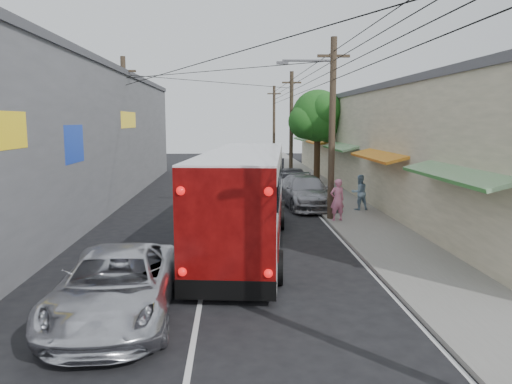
{
  "coord_description": "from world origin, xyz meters",
  "views": [
    {
      "loc": [
        0.8,
        -8.76,
        4.45
      ],
      "look_at": [
        1.67,
        8.99,
        1.91
      ],
      "focal_mm": 35.0,
      "sensor_mm": 36.0,
      "label": 1
    }
  ],
  "objects_px": {
    "jeepney": "(116,286)",
    "parked_suv": "(305,192)",
    "pedestrian_far": "(359,192)",
    "parked_car_far": "(276,166)",
    "parked_car_mid": "(293,180)",
    "pedestrian_near": "(337,200)",
    "coach_bus": "(246,197)"
  },
  "relations": [
    {
      "from": "parked_car_mid",
      "to": "parked_car_far",
      "type": "relative_size",
      "value": 1.23
    },
    {
      "from": "parked_suv",
      "to": "parked_car_far",
      "type": "bearing_deg",
      "value": 83.57
    },
    {
      "from": "jeepney",
      "to": "pedestrian_far",
      "type": "height_order",
      "value": "pedestrian_far"
    },
    {
      "from": "jeepney",
      "to": "parked_car_mid",
      "type": "relative_size",
      "value": 1.17
    },
    {
      "from": "jeepney",
      "to": "parked_suv",
      "type": "height_order",
      "value": "parked_suv"
    },
    {
      "from": "parked_suv",
      "to": "coach_bus",
      "type": "bearing_deg",
      "value": -119.05
    },
    {
      "from": "parked_car_mid",
      "to": "jeepney",
      "type": "bearing_deg",
      "value": -106.64
    },
    {
      "from": "coach_bus",
      "to": "parked_car_mid",
      "type": "xyz_separation_m",
      "value": [
        3.31,
        13.12,
        -0.97
      ]
    },
    {
      "from": "pedestrian_far",
      "to": "parked_car_mid",
      "type": "bearing_deg",
      "value": -83.77
    },
    {
      "from": "parked_car_mid",
      "to": "pedestrian_far",
      "type": "xyz_separation_m",
      "value": [
        2.44,
        -6.71,
        0.18
      ]
    },
    {
      "from": "jeepney",
      "to": "parked_car_mid",
      "type": "height_order",
      "value": "parked_car_mid"
    },
    {
      "from": "jeepney",
      "to": "parked_car_far",
      "type": "bearing_deg",
      "value": 76.07
    },
    {
      "from": "parked_suv",
      "to": "parked_car_far",
      "type": "xyz_separation_m",
      "value": [
        0.0,
        16.94,
        -0.18
      ]
    },
    {
      "from": "pedestrian_near",
      "to": "pedestrian_far",
      "type": "distance_m",
      "value": 3.04
    },
    {
      "from": "pedestrian_far",
      "to": "parked_suv",
      "type": "bearing_deg",
      "value": -45.98
    },
    {
      "from": "jeepney",
      "to": "pedestrian_near",
      "type": "distance_m",
      "value": 12.6
    },
    {
      "from": "parked_car_mid",
      "to": "parked_car_far",
      "type": "xyz_separation_m",
      "value": [
        0.0,
        11.77,
        -0.17
      ]
    },
    {
      "from": "jeepney",
      "to": "parked_suv",
      "type": "xyz_separation_m",
      "value": [
        6.42,
        14.42,
        0.04
      ]
    },
    {
      "from": "parked_suv",
      "to": "pedestrian_near",
      "type": "height_order",
      "value": "pedestrian_near"
    },
    {
      "from": "parked_car_far",
      "to": "pedestrian_near",
      "type": "distance_m",
      "value": 21.05
    },
    {
      "from": "coach_bus",
      "to": "jeepney",
      "type": "relative_size",
      "value": 2.18
    },
    {
      "from": "parked_suv",
      "to": "pedestrian_near",
      "type": "relative_size",
      "value": 3.05
    },
    {
      "from": "parked_car_far",
      "to": "pedestrian_near",
      "type": "relative_size",
      "value": 2.1
    },
    {
      "from": "parked_suv",
      "to": "parked_car_mid",
      "type": "height_order",
      "value": "parked_suv"
    },
    {
      "from": "parked_car_mid",
      "to": "pedestrian_near",
      "type": "bearing_deg",
      "value": -83.56
    },
    {
      "from": "pedestrian_far",
      "to": "coach_bus",
      "type": "bearing_deg",
      "value": 34.36
    },
    {
      "from": "parked_car_far",
      "to": "parked_car_mid",
      "type": "bearing_deg",
      "value": -84.05
    },
    {
      "from": "coach_bus",
      "to": "parked_suv",
      "type": "bearing_deg",
      "value": 73.67
    },
    {
      "from": "parked_car_far",
      "to": "coach_bus",
      "type": "bearing_deg",
      "value": -91.63
    },
    {
      "from": "jeepney",
      "to": "pedestrian_far",
      "type": "distance_m",
      "value": 15.63
    },
    {
      "from": "parked_suv",
      "to": "pedestrian_far",
      "type": "height_order",
      "value": "pedestrian_far"
    },
    {
      "from": "coach_bus",
      "to": "pedestrian_near",
      "type": "distance_m",
      "value": 5.68
    }
  ]
}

